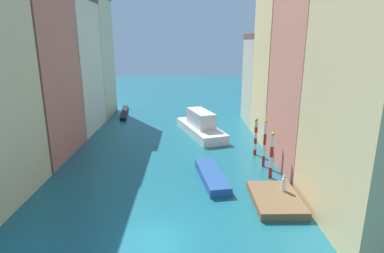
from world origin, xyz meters
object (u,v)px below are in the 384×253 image
(mooring_pole_1, at_px, (265,143))
(mooring_pole_2, at_px, (256,136))
(waterfront_dock, at_px, (276,199))
(vaporetto_white, at_px, (201,126))
(gondola_black, at_px, (124,112))
(person_on_dock, at_px, (284,184))
(motorboat_0, at_px, (212,176))
(mooring_pole_0, at_px, (272,155))

(mooring_pole_1, relative_size, mooring_pole_2, 1.16)
(waterfront_dock, relative_size, mooring_pole_1, 1.11)
(mooring_pole_2, distance_m, vaporetto_white, 10.23)
(mooring_pole_2, height_order, gondola_black, mooring_pole_2)
(person_on_dock, height_order, mooring_pole_1, mooring_pole_1)
(motorboat_0, bearing_deg, mooring_pole_1, 29.29)
(waterfront_dock, xyz_separation_m, mooring_pole_1, (0.81, 7.63, 2.25))
(waterfront_dock, height_order, mooring_pole_1, mooring_pole_1)
(vaporetto_white, height_order, motorboat_0, vaporetto_white)
(motorboat_0, bearing_deg, gondola_black, 116.00)
(mooring_pole_0, relative_size, mooring_pole_1, 0.90)
(mooring_pole_1, distance_m, mooring_pole_2, 3.53)
(person_on_dock, xyz_separation_m, vaporetto_white, (-6.13, 18.61, -0.03))
(mooring_pole_1, distance_m, vaporetto_white, 13.33)
(person_on_dock, bearing_deg, gondola_black, 121.50)
(mooring_pole_2, bearing_deg, waterfront_dock, -93.42)
(waterfront_dock, relative_size, mooring_pole_2, 1.29)
(person_on_dock, distance_m, mooring_pole_1, 6.94)
(person_on_dock, relative_size, mooring_pole_1, 0.27)
(waterfront_dock, bearing_deg, motorboat_0, 137.52)
(mooring_pole_1, bearing_deg, vaporetto_white, 117.30)
(mooring_pole_1, xyz_separation_m, gondola_black, (-19.29, 24.74, -2.30))
(mooring_pole_1, xyz_separation_m, motorboat_0, (-5.67, -3.18, -2.19))
(gondola_black, distance_m, motorboat_0, 31.06)
(mooring_pole_1, height_order, gondola_black, mooring_pole_1)
(gondola_black, bearing_deg, motorboat_0, -64.00)
(waterfront_dock, bearing_deg, vaporetto_white, 105.18)
(mooring_pole_2, bearing_deg, vaporetto_white, 125.66)
(gondola_black, bearing_deg, mooring_pole_1, -52.05)
(person_on_dock, height_order, vaporetto_white, vaporetto_white)
(vaporetto_white, xyz_separation_m, gondola_black, (-13.21, 12.95, -0.96))
(person_on_dock, height_order, mooring_pole_2, mooring_pole_2)
(mooring_pole_2, bearing_deg, mooring_pole_1, -87.62)
(waterfront_dock, distance_m, motorboat_0, 6.59)
(gondola_black, relative_size, motorboat_0, 1.42)
(person_on_dock, xyz_separation_m, mooring_pole_0, (-0.05, 4.00, 1.06))
(mooring_pole_1, distance_m, gondola_black, 31.45)
(vaporetto_white, bearing_deg, person_on_dock, -71.76)
(gondola_black, bearing_deg, person_on_dock, -58.50)
(person_on_dock, distance_m, motorboat_0, 6.84)
(mooring_pole_0, bearing_deg, waterfront_dock, -99.53)
(person_on_dock, xyz_separation_m, gondola_black, (-19.34, 31.56, -1.00))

